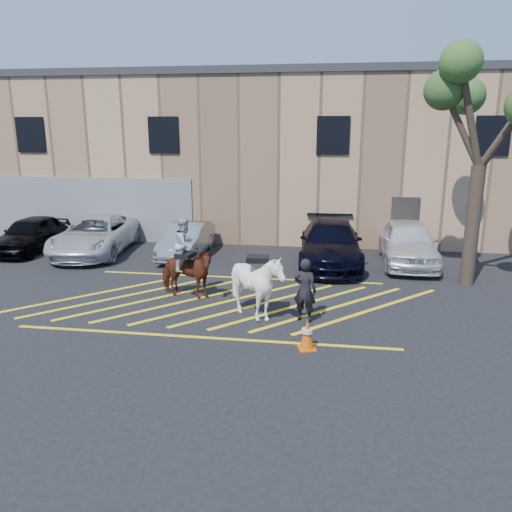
# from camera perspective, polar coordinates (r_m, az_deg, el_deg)

# --- Properties ---
(ground) EXTENTS (90.00, 90.00, 0.00)m
(ground) POSITION_cam_1_polar(r_m,az_deg,el_deg) (14.79, -3.57, -4.95)
(ground) COLOR black
(ground) RESTS_ON ground
(car_black_suv) EXTENTS (1.68, 4.15, 1.41)m
(car_black_suv) POSITION_cam_1_polar(r_m,az_deg,el_deg) (22.28, -24.32, 2.32)
(car_black_suv) COLOR black
(car_black_suv) RESTS_ON ground
(car_white_pickup) EXTENTS (2.96, 5.53, 1.48)m
(car_white_pickup) POSITION_cam_1_polar(r_m,az_deg,el_deg) (20.94, -17.87, 2.29)
(car_white_pickup) COLOR silver
(car_white_pickup) RESTS_ON ground
(car_silver_sedan) EXTENTS (1.39, 3.94, 1.29)m
(car_silver_sedan) POSITION_cam_1_polar(r_m,az_deg,el_deg) (19.66, -7.91, 1.82)
(car_silver_sedan) COLOR gray
(car_silver_sedan) RESTS_ON ground
(car_blue_suv) EXTENTS (2.32, 5.46, 1.57)m
(car_blue_suv) POSITION_cam_1_polar(r_m,az_deg,el_deg) (18.57, 8.49, 1.49)
(car_blue_suv) COLOR black
(car_blue_suv) RESTS_ON ground
(car_white_suv) EXTENTS (2.00, 4.76, 1.61)m
(car_white_suv) POSITION_cam_1_polar(r_m,az_deg,el_deg) (19.21, 16.96, 1.50)
(car_white_suv) COLOR white
(car_white_suv) RESTS_ON ground
(handler) EXTENTS (0.71, 0.58, 1.69)m
(handler) POSITION_cam_1_polar(r_m,az_deg,el_deg) (12.96, 5.62, -3.89)
(handler) COLOR black
(handler) RESTS_ON ground
(warehouse) EXTENTS (32.42, 10.20, 7.30)m
(warehouse) POSITION_cam_1_polar(r_m,az_deg,el_deg) (25.83, 1.86, 11.69)
(warehouse) COLOR tan
(warehouse) RESTS_ON ground
(hatching_zone) EXTENTS (12.60, 5.12, 0.01)m
(hatching_zone) POSITION_cam_1_polar(r_m,az_deg,el_deg) (14.51, -3.82, -5.31)
(hatching_zone) COLOR yellow
(hatching_zone) RESTS_ON ground
(mounted_bay) EXTENTS (1.96, 1.18, 2.41)m
(mounted_bay) POSITION_cam_1_polar(r_m,az_deg,el_deg) (14.77, -8.02, -1.13)
(mounted_bay) COLOR #5A2B15
(mounted_bay) RESTS_ON ground
(saddled_white) EXTENTS (1.62, 1.79, 1.84)m
(saddled_white) POSITION_cam_1_polar(r_m,az_deg,el_deg) (13.01, 0.17, -3.36)
(saddled_white) COLOR white
(saddled_white) RESTS_ON ground
(traffic_cone) EXTENTS (0.48, 0.48, 0.73)m
(traffic_cone) POSITION_cam_1_polar(r_m,az_deg,el_deg) (11.52, 5.87, -8.85)
(traffic_cone) COLOR #FF510A
(traffic_cone) RESTS_ON ground
(tree) EXTENTS (3.99, 4.37, 7.31)m
(tree) POSITION_cam_1_polar(r_m,az_deg,el_deg) (16.85, 24.78, 15.87)
(tree) COLOR #413427
(tree) RESTS_ON ground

